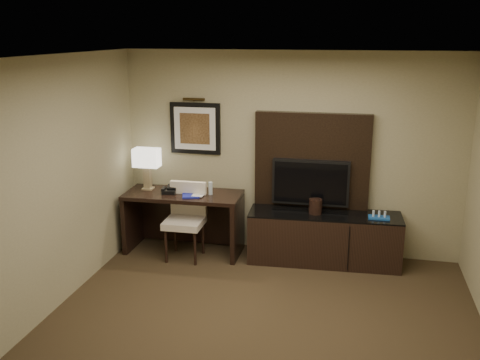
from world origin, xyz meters
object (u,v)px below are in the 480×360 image
(credenza, at_px, (324,238))
(ice_bucket, at_px, (315,206))
(tv, at_px, (311,182))
(minibar_tray, at_px, (379,215))
(table_lamp, at_px, (147,170))
(water_bottle, at_px, (210,188))
(desk_chair, at_px, (184,222))
(desk, at_px, (184,222))
(desk_phone, at_px, (169,190))

(credenza, height_order, ice_bucket, ice_bucket)
(ice_bucket, bearing_deg, credenza, 7.72)
(tv, bearing_deg, minibar_tray, -14.09)
(table_lamp, distance_m, water_bottle, 0.93)
(desk_chair, bearing_deg, table_lamp, 153.13)
(table_lamp, height_order, ice_bucket, table_lamp)
(desk_chair, xyz_separation_m, table_lamp, (-0.61, 0.29, 0.59))
(desk, distance_m, tv, 1.80)
(desk_chair, bearing_deg, desk, 109.19)
(desk_chair, height_order, desk_phone, desk_chair)
(table_lamp, bearing_deg, minibar_tray, -1.11)
(minibar_tray, bearing_deg, desk_phone, -178.76)
(desk_phone, bearing_deg, desk, 4.83)
(tv, height_order, minibar_tray, tv)
(tv, distance_m, desk_chair, 1.73)
(tv, bearing_deg, ice_bucket, -66.42)
(tv, bearing_deg, table_lamp, -175.78)
(table_lamp, bearing_deg, ice_bucket, -1.11)
(ice_bucket, bearing_deg, water_bottle, -179.56)
(credenza, distance_m, minibar_tray, 0.77)
(credenza, relative_size, desk_phone, 10.75)
(table_lamp, xyz_separation_m, desk_phone, (0.35, -0.12, -0.23))
(tv, relative_size, table_lamp, 1.85)
(tv, height_order, water_bottle, tv)
(desk, height_order, table_lamp, table_lamp)
(credenza, xyz_separation_m, table_lamp, (-2.42, 0.03, 0.77))
(desk_chair, distance_m, ice_bucket, 1.72)
(tv, distance_m, table_lamp, 2.21)
(table_lamp, xyz_separation_m, minibar_tray, (3.09, -0.06, -0.39))
(desk, bearing_deg, table_lamp, 170.13)
(desk, xyz_separation_m, water_bottle, (0.38, 0.02, 0.50))
(water_bottle, relative_size, minibar_tray, 0.65)
(desk, distance_m, water_bottle, 0.63)
(desk_chair, distance_m, minibar_tray, 2.50)
(desk_chair, height_order, water_bottle, desk_chair)
(desk_phone, bearing_deg, minibar_tray, -6.96)
(credenza, relative_size, table_lamp, 3.58)
(credenza, height_order, tv, tv)
(ice_bucket, bearing_deg, tv, 113.58)
(tv, relative_size, desk_chair, 0.98)
(desk_phone, height_order, ice_bucket, desk_phone)
(desk, xyz_separation_m, ice_bucket, (1.76, 0.03, 0.35))
(credenza, relative_size, minibar_tray, 7.43)
(table_lamp, height_order, water_bottle, table_lamp)
(desk, height_order, desk_chair, desk_chair)
(desk, height_order, ice_bucket, ice_bucket)
(desk_phone, bearing_deg, credenza, -5.67)
(desk, xyz_separation_m, credenza, (1.89, 0.05, -0.08))
(tv, relative_size, ice_bucket, 5.28)
(table_lamp, height_order, desk_phone, table_lamp)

